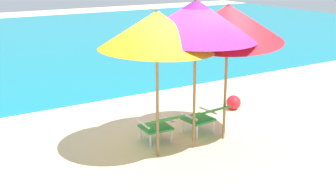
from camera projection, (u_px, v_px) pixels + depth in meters
ground_plane at (99, 87)px, 11.50m from camera, size 40.00×40.00×0.00m
ocean_band at (28, 42)px, 17.91m from camera, size 40.00×18.00×0.01m
lounge_chair_left at (160, 124)px, 7.75m from camera, size 0.56×0.89×0.68m
lounge_chair_right at (204, 115)px, 8.18m from camera, size 0.64×0.93×0.68m
beach_umbrella_left at (157, 31)px, 6.76m from camera, size 1.94×1.92×2.55m
beach_umbrella_center at (196, 20)px, 7.07m from camera, size 2.16×2.15×2.67m
beach_umbrella_right at (228, 23)px, 7.48m from camera, size 2.86×2.87×2.63m
beach_ball at (234, 102)px, 9.70m from camera, size 0.33×0.33×0.33m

